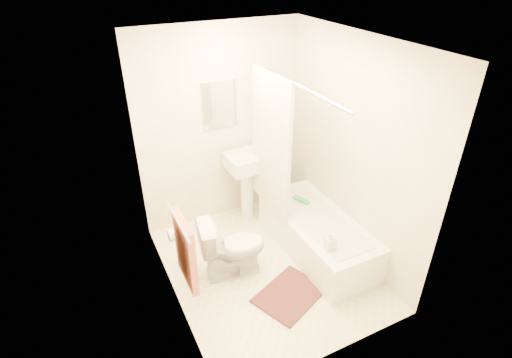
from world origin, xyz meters
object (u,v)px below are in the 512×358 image
sink (248,184)px  soap_bottle (330,242)px  bath_mat (290,294)px  toilet (232,247)px  bathtub (317,234)px

sink → soap_bottle: bearing=-81.9°
bath_mat → toilet: bearing=123.7°
toilet → soap_bottle: (0.81, -0.57, 0.20)m
sink → bathtub: sink is taller
sink → soap_bottle: (0.23, -1.42, 0.04)m
toilet → bathtub: 1.02m
bath_mat → bathtub: bearing=37.4°
toilet → bathtub: bearing=-85.1°
toilet → bathtub: size_ratio=0.44×
sink → soap_bottle: 1.44m
soap_bottle → bath_mat: bearing=179.4°
toilet → soap_bottle: 1.01m
toilet → bath_mat: toilet is taller
bath_mat → soap_bottle: size_ratio=3.39×
toilet → bath_mat: (0.38, -0.56, -0.33)m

